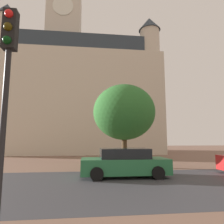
{
  "coord_description": "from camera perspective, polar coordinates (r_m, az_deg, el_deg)",
  "views": [
    {
      "loc": [
        -1.19,
        -1.54,
        1.88
      ],
      "look_at": [
        0.31,
        11.19,
        3.67
      ],
      "focal_mm": 32.63,
      "sensor_mm": 36.0,
      "label": 1
    }
  ],
  "objects": [
    {
      "name": "traffic_light_pole",
      "position": [
        4.89,
        -27.39,
        9.72
      ],
      "size": [
        0.28,
        0.34,
        4.72
      ],
      "color": "black",
      "rests_on": "ground_plane"
    },
    {
      "name": "tree_curb_far",
      "position": [
        15.18,
        3.41,
        -0.07
      ],
      "size": [
        4.58,
        4.58,
        6.03
      ],
      "color": "#4C3823",
      "rests_on": "ground_plane"
    },
    {
      "name": "landmark_building",
      "position": [
        34.06,
        -9.42,
        4.56
      ],
      "size": [
        23.5,
        15.16,
        31.37
      ],
      "color": "beige",
      "rests_on": "ground_plane"
    },
    {
      "name": "ground_plane",
      "position": [
        11.76,
        -0.87,
        -17.16
      ],
      "size": [
        120.0,
        120.0,
        0.0
      ],
      "primitive_type": "plane",
      "color": "brown"
    },
    {
      "name": "street_asphalt_strip",
      "position": [
        9.39,
        0.73,
        -19.5
      ],
      "size": [
        120.0,
        7.53,
        0.0
      ],
      "primitive_type": "cube",
      "color": "#38383D",
      "rests_on": "ground_plane"
    },
    {
      "name": "car_green",
      "position": [
        11.02,
        3.52,
        -14.08
      ],
      "size": [
        4.51,
        2.06,
        1.46
      ],
      "color": "#287042",
      "rests_on": "ground_plane"
    }
  ]
}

